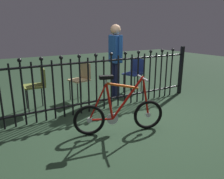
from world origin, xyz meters
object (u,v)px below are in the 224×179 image
at_px(chair_navy, 134,71).
at_px(person_visitor, 115,55).
at_px(bicycle, 120,113).
at_px(chair_olive, 38,84).
at_px(chair_tan, 82,77).

bearing_deg(chair_navy, person_visitor, -163.39).
xyz_separation_m(bicycle, chair_olive, (-0.82, 1.64, 0.22)).
distance_m(bicycle, chair_olive, 1.85).
bearing_deg(chair_tan, chair_olive, -170.98).
distance_m(chair_tan, chair_navy, 1.40).
bearing_deg(chair_tan, chair_navy, -3.15).
bearing_deg(chair_olive, chair_navy, 1.90).
height_order(chair_olive, person_visitor, person_visitor).
height_order(bicycle, chair_navy, bicycle).
distance_m(chair_tan, chair_olive, 0.99).
height_order(chair_navy, person_visitor, person_visitor).
distance_m(chair_navy, person_visitor, 0.86).
xyz_separation_m(bicycle, chair_navy, (1.56, 1.72, 0.21)).
bearing_deg(bicycle, chair_olive, 116.64).
distance_m(bicycle, chair_tan, 1.82).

